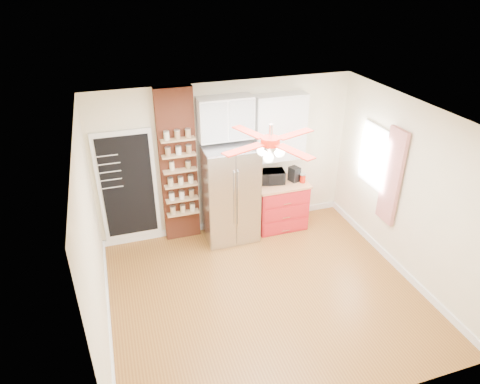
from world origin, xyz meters
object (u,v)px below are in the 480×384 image
object	(u,v)px
fridge	(230,193)
canister_left	(303,179)
toaster_oven	(272,177)
pantry_jar_oats	(172,166)
ceiling_fan	(270,142)
coffee_maker	(294,174)
red_cabinet	(280,204)

from	to	relation	value
fridge	canister_left	distance (m)	1.34
fridge	toaster_oven	world-z (taller)	fridge
pantry_jar_oats	toaster_oven	bearing A→B (deg)	-2.39
ceiling_fan	coffee_maker	distance (m)	2.48
ceiling_fan	canister_left	distance (m)	2.50
toaster_oven	pantry_jar_oats	size ratio (longest dim) A/B	3.00
canister_left	pantry_jar_oats	xyz separation A→B (m)	(-2.26, 0.23, 0.47)
red_cabinet	toaster_oven	size ratio (longest dim) A/B	2.22
toaster_oven	red_cabinet	bearing A→B (deg)	-9.46
fridge	coffee_maker	xyz separation A→B (m)	(1.22, 0.05, 0.16)
ceiling_fan	canister_left	xyz separation A→B (m)	(1.29, 1.57, -1.45)
coffee_maker	canister_left	size ratio (longest dim) A/B	1.80
fridge	ceiling_fan	bearing A→B (deg)	-88.24
fridge	canister_left	bearing A→B (deg)	-2.49
ceiling_fan	red_cabinet	bearing A→B (deg)	61.29
toaster_oven	coffee_maker	size ratio (longest dim) A/B	1.60
coffee_maker	fridge	bearing A→B (deg)	163.48
fridge	toaster_oven	distance (m)	0.84
ceiling_fan	pantry_jar_oats	xyz separation A→B (m)	(-0.97, 1.81, -0.98)
fridge	canister_left	size ratio (longest dim) A/B	11.96
red_cabinet	canister_left	distance (m)	0.65
toaster_oven	pantry_jar_oats	world-z (taller)	pantry_jar_oats
red_cabinet	toaster_oven	bearing A→B (deg)	160.73
toaster_oven	canister_left	world-z (taller)	toaster_oven
toaster_oven	canister_left	xyz separation A→B (m)	(0.52, -0.16, -0.04)
canister_left	ceiling_fan	bearing A→B (deg)	-129.38
ceiling_fan	toaster_oven	bearing A→B (deg)	66.09
red_cabinet	toaster_oven	xyz separation A→B (m)	(-0.15, 0.05, 0.56)
pantry_jar_oats	red_cabinet	bearing A→B (deg)	-3.80
ceiling_fan	pantry_jar_oats	world-z (taller)	ceiling_fan
red_cabinet	coffee_maker	size ratio (longest dim) A/B	3.57
toaster_oven	coffee_maker	distance (m)	0.41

